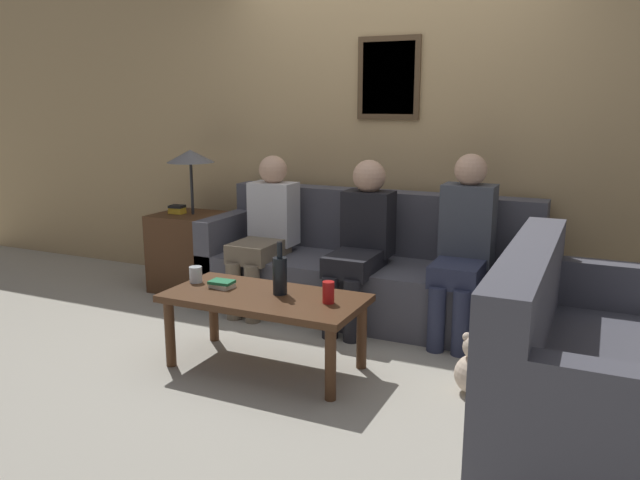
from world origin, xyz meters
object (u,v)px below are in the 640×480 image
(teddy_bear, at_px, (475,368))
(wine_bottle, at_px, (280,274))
(coffee_table, at_px, (265,305))
(person_left, at_px, (266,228))
(couch_main, at_px, (367,273))
(person_right, at_px, (464,241))
(drinking_glass, at_px, (196,274))
(person_middle, at_px, (362,237))
(couch_side, at_px, (579,375))

(teddy_bear, bearing_deg, wine_bottle, -173.92)
(coffee_table, xyz_separation_m, person_left, (-0.54, 0.97, 0.23))
(coffee_table, bearing_deg, couch_main, 80.30)
(person_right, relative_size, teddy_bear, 3.59)
(couch_main, bearing_deg, drinking_glass, -122.81)
(person_left, relative_size, person_right, 0.95)
(wine_bottle, height_order, person_right, person_right)
(teddy_bear, bearing_deg, couch_main, 135.16)
(teddy_bear, bearing_deg, person_right, 107.64)
(person_left, bearing_deg, person_right, 0.66)
(coffee_table, bearing_deg, person_right, 46.99)
(person_left, bearing_deg, person_middle, -2.11)
(couch_side, xyz_separation_m, coffee_table, (-1.70, 0.08, 0.07))
(couch_main, xyz_separation_m, drinking_glass, (-0.71, -1.10, 0.18))
(couch_side, height_order, wine_bottle, couch_side)
(coffee_table, xyz_separation_m, person_right, (0.92, 0.99, 0.26))
(person_right, bearing_deg, couch_side, -54.12)
(teddy_bear, bearing_deg, coffee_table, -171.74)
(couch_main, height_order, person_middle, person_middle)
(coffee_table, bearing_deg, person_left, 119.26)
(couch_main, distance_m, couch_side, 1.94)
(couch_side, relative_size, person_right, 1.36)
(person_left, xyz_separation_m, person_right, (1.47, 0.02, 0.03))
(couch_main, relative_size, drinking_glass, 24.41)
(couch_side, height_order, teddy_bear, couch_side)
(coffee_table, distance_m, drinking_glass, 0.53)
(person_right, bearing_deg, person_middle, -176.25)
(couch_side, relative_size, teddy_bear, 4.89)
(couch_side, relative_size, person_middle, 1.44)
(couch_side, distance_m, coffee_table, 1.70)
(couch_main, bearing_deg, coffee_table, -99.70)
(person_middle, bearing_deg, person_left, 177.89)
(drinking_glass, xyz_separation_m, person_middle, (0.74, 0.89, 0.13))
(couch_main, xyz_separation_m, person_right, (0.72, -0.16, 0.34))
(coffee_table, xyz_separation_m, teddy_bear, (1.18, 0.17, -0.24))
(couch_side, relative_size, coffee_table, 1.42)
(person_left, bearing_deg, couch_main, 13.61)
(coffee_table, distance_m, wine_bottle, 0.20)
(couch_main, height_order, drinking_glass, couch_main)
(wine_bottle, bearing_deg, coffee_table, -143.71)
(couch_main, xyz_separation_m, wine_bottle, (-0.12, -1.10, 0.25))
(wine_bottle, distance_m, drinking_glass, 0.59)
(person_left, bearing_deg, coffee_table, -60.74)
(couch_side, height_order, person_left, person_left)
(couch_main, relative_size, person_middle, 2.10)
(coffee_table, xyz_separation_m, person_middle, (0.23, 0.94, 0.24))
(wine_bottle, xyz_separation_m, person_right, (0.85, 0.93, 0.09))
(person_middle, bearing_deg, wine_bottle, -100.05)
(person_left, xyz_separation_m, teddy_bear, (1.72, -0.80, -0.47))
(drinking_glass, distance_m, person_middle, 1.17)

